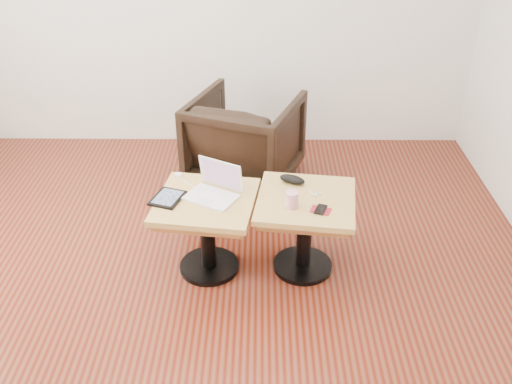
{
  "coord_description": "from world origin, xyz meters",
  "views": [
    {
      "loc": [
        0.42,
        -2.58,
        2.37
      ],
      "look_at": [
        0.39,
        0.34,
        0.59
      ],
      "focal_mm": 40.0,
      "sensor_mm": 36.0,
      "label": 1
    }
  ],
  "objects_px": {
    "striped_cup": "(292,200)",
    "armchair": "(245,140)",
    "side_table_left": "(207,217)",
    "laptop": "(214,190)",
    "side_table_right": "(305,216)"
  },
  "relations": [
    {
      "from": "side_table_left",
      "to": "striped_cup",
      "type": "distance_m",
      "value": 0.55
    },
    {
      "from": "side_table_left",
      "to": "laptop",
      "type": "bearing_deg",
      "value": 43.93
    },
    {
      "from": "side_table_right",
      "to": "laptop",
      "type": "distance_m",
      "value": 0.59
    },
    {
      "from": "side_table_right",
      "to": "armchair",
      "type": "bearing_deg",
      "value": 117.08
    },
    {
      "from": "laptop",
      "to": "armchair",
      "type": "bearing_deg",
      "value": 110.67
    },
    {
      "from": "striped_cup",
      "to": "armchair",
      "type": "xyz_separation_m",
      "value": [
        -0.31,
        1.24,
        -0.22
      ]
    },
    {
      "from": "laptop",
      "to": "armchair",
      "type": "distance_m",
      "value": 1.15
    },
    {
      "from": "striped_cup",
      "to": "side_table_left",
      "type": "bearing_deg",
      "value": 170.81
    },
    {
      "from": "side_table_left",
      "to": "armchair",
      "type": "relative_size",
      "value": 0.83
    },
    {
      "from": "side_table_left",
      "to": "side_table_right",
      "type": "distance_m",
      "value": 0.61
    },
    {
      "from": "laptop",
      "to": "striped_cup",
      "type": "bearing_deg",
      "value": 13.98
    },
    {
      "from": "side_table_right",
      "to": "armchair",
      "type": "height_order",
      "value": "armchair"
    },
    {
      "from": "side_table_left",
      "to": "armchair",
      "type": "distance_m",
      "value": 1.17
    },
    {
      "from": "side_table_left",
      "to": "side_table_right",
      "type": "height_order",
      "value": "same"
    },
    {
      "from": "side_table_left",
      "to": "laptop",
      "type": "relative_size",
      "value": 1.77
    }
  ]
}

